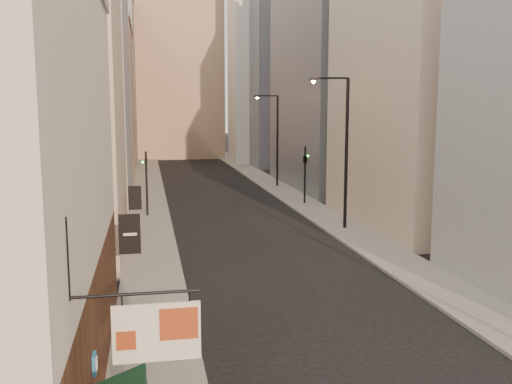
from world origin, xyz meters
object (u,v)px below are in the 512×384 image
at_px(white_tower, 258,37).
at_px(streetlamp_far, 275,135).
at_px(clock_tower, 178,52).
at_px(traffic_light_right, 305,161).
at_px(streetlamp_mid, 343,144).
at_px(traffic_light_left, 146,169).

relative_size(white_tower, streetlamp_far, 4.36).
xyz_separation_m(clock_tower, white_tower, (11.00, -14.00, 0.97)).
height_order(clock_tower, white_tower, clock_tower).
bearing_deg(traffic_light_right, clock_tower, -85.23).
relative_size(clock_tower, streetlamp_mid, 4.39).
bearing_deg(streetlamp_far, traffic_light_right, -79.30).
bearing_deg(white_tower, traffic_light_right, -95.11).
bearing_deg(streetlamp_mid, traffic_light_right, 101.52).
bearing_deg(streetlamp_mid, traffic_light_left, 164.57).
bearing_deg(clock_tower, streetlamp_far, -79.77).
height_order(clock_tower, traffic_light_left, clock_tower).
bearing_deg(streetlamp_far, white_tower, 92.95).
distance_m(clock_tower, streetlamp_far, 43.80).
height_order(white_tower, streetlamp_mid, white_tower).
distance_m(streetlamp_mid, traffic_light_right, 10.36).
bearing_deg(streetlamp_far, traffic_light_left, -122.29).
bearing_deg(traffic_light_right, streetlamp_far, -92.99).
bearing_deg(traffic_light_left, streetlamp_far, -148.68).
bearing_deg(traffic_light_left, clock_tower, -111.93).
relative_size(white_tower, streetlamp_mid, 4.06).
distance_m(streetlamp_mid, streetlamp_far, 21.38).
height_order(white_tower, streetlamp_far, white_tower).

